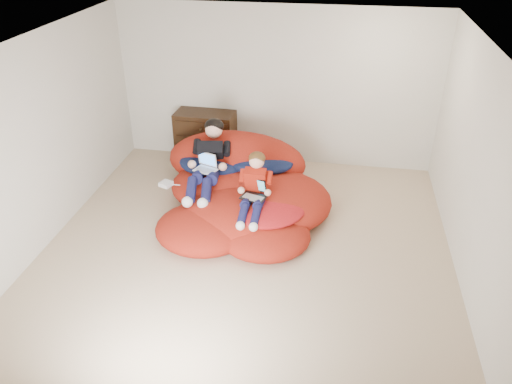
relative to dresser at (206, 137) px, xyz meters
name	(u,v)px	position (x,y,z in m)	size (l,w,h in m)	color
room_shell	(247,232)	(1.11, -2.25, -0.21)	(5.10, 5.10, 2.77)	tan
dresser	(206,137)	(0.00, 0.00, 0.00)	(0.96, 0.55, 0.85)	black
beanbag_pile	(242,193)	(0.88, -1.39, -0.17)	(2.50, 2.47, 0.94)	#A92113
cream_pillow	(213,142)	(0.28, -0.59, 0.19)	(0.43, 0.28, 0.28)	white
older_boy	(209,157)	(0.38, -1.23, 0.27)	(0.42, 1.33, 0.77)	black
younger_boy	(254,186)	(1.13, -1.82, 0.21)	(0.30, 0.89, 0.70)	#AB1E0F
laptop_white	(206,165)	(0.38, -1.37, 0.21)	(0.35, 0.33, 0.22)	silver
laptop_black	(254,192)	(1.13, -1.83, 0.13)	(0.36, 0.36, 0.22)	black
power_adapter	(166,184)	(-0.14, -1.60, -0.01)	(0.15, 0.15, 0.06)	silver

